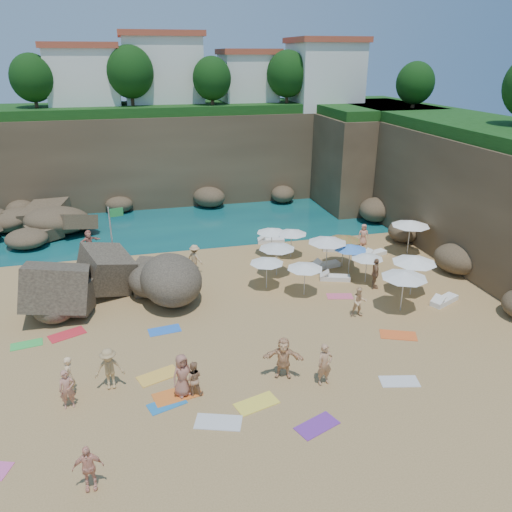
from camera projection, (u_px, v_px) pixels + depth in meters
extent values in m
plane|color=tan|center=(234.00, 314.00, 26.96)|extent=(120.00, 120.00, 0.00)
plane|color=#0C4751|center=(177.00, 184.00, 53.92)|extent=(120.00, 120.00, 0.00)
cube|color=brown|center=(201.00, 154.00, 48.38)|extent=(44.00, 8.00, 8.00)
cube|color=brown|center=(462.00, 185.00, 36.95)|extent=(8.00, 30.00, 8.00)
cube|color=brown|center=(365.00, 157.00, 47.28)|extent=(10.00, 12.00, 8.00)
cube|color=white|center=(85.00, 82.00, 44.47)|extent=(6.00, 5.00, 5.50)
cube|color=#B2472D|center=(80.00, 45.00, 43.35)|extent=(6.48, 5.40, 0.50)
cube|color=white|center=(163.00, 75.00, 46.77)|extent=(7.00, 6.00, 6.50)
cube|color=#B2472D|center=(160.00, 34.00, 45.45)|extent=(7.56, 6.48, 0.50)
cube|color=white|center=(248.00, 82.00, 47.96)|extent=(5.00, 5.00, 5.00)
cube|color=#B2472D|center=(248.00, 52.00, 46.93)|extent=(5.40, 5.40, 0.50)
cube|color=white|center=(324.00, 77.00, 47.56)|extent=(6.00, 6.00, 6.00)
cube|color=#B2472D|center=(326.00, 40.00, 46.34)|extent=(6.48, 6.48, 0.50)
sphere|color=#11380F|center=(32.00, 78.00, 41.60)|extent=(3.60, 3.60, 3.60)
sphere|color=#11380F|center=(130.00, 72.00, 43.26)|extent=(4.05, 4.05, 4.05)
sphere|color=#11380F|center=(212.00, 78.00, 44.16)|extent=(3.42, 3.42, 3.42)
sphere|color=#11380F|center=(287.00, 74.00, 45.62)|extent=(3.78, 3.78, 3.78)
sphere|color=#11380F|center=(415.00, 83.00, 41.58)|extent=(3.15, 3.15, 3.15)
cylinder|color=white|center=(7.00, 164.00, 49.06)|extent=(0.10, 0.10, 6.00)
cylinder|color=white|center=(23.00, 163.00, 49.40)|extent=(0.10, 0.10, 6.00)
cylinder|color=silver|center=(112.00, 243.00, 30.62)|extent=(0.09, 0.09, 4.56)
cube|color=green|center=(116.00, 212.00, 30.00)|extent=(0.79, 0.22, 0.51)
cylinder|color=silver|center=(327.00, 255.00, 31.85)|extent=(0.07, 0.07, 2.23)
cone|color=white|center=(327.00, 240.00, 31.45)|extent=(2.50, 2.50, 0.38)
cylinder|color=silver|center=(277.00, 260.00, 31.30)|extent=(0.06, 0.06, 2.04)
cone|color=silver|center=(277.00, 246.00, 30.93)|extent=(2.28, 2.28, 0.35)
cylinder|color=silver|center=(272.00, 242.00, 34.51)|extent=(0.05, 0.05, 1.87)
cone|color=white|center=(272.00, 230.00, 34.18)|extent=(2.10, 2.10, 0.32)
cylinder|color=silver|center=(291.00, 244.00, 34.18)|extent=(0.06, 0.06, 1.90)
cone|color=white|center=(291.00, 232.00, 33.84)|extent=(2.13, 2.13, 0.32)
cylinder|color=silver|center=(409.00, 238.00, 34.65)|extent=(0.07, 0.07, 2.33)
cone|color=white|center=(411.00, 223.00, 34.23)|extent=(2.62, 2.62, 0.40)
cylinder|color=silver|center=(267.00, 274.00, 29.62)|extent=(0.05, 0.05, 1.81)
cone|color=white|center=(267.00, 261.00, 29.29)|extent=(2.04, 2.04, 0.31)
cylinder|color=silver|center=(343.00, 252.00, 32.66)|extent=(0.06, 0.06, 2.04)
cone|color=red|center=(344.00, 238.00, 32.30)|extent=(2.29, 2.29, 0.35)
cylinder|color=silver|center=(305.00, 280.00, 28.77)|extent=(0.05, 0.05, 1.87)
cone|color=white|center=(305.00, 266.00, 28.43)|extent=(2.09, 2.09, 0.32)
cylinder|color=silver|center=(412.00, 277.00, 28.74)|extent=(0.07, 0.07, 2.26)
cone|color=white|center=(415.00, 259.00, 28.34)|extent=(2.53, 2.53, 0.39)
cylinder|color=silver|center=(366.00, 269.00, 30.42)|extent=(0.05, 0.05, 1.76)
cone|color=silver|center=(367.00, 256.00, 30.10)|extent=(1.97, 1.97, 0.30)
cylinder|color=silver|center=(349.00, 260.00, 31.58)|extent=(0.05, 0.05, 1.87)
cone|color=#4485E7|center=(350.00, 247.00, 31.25)|extent=(2.10, 2.10, 0.32)
cylinder|color=silver|center=(402.00, 292.00, 26.92)|extent=(0.06, 0.06, 2.21)
cone|color=white|center=(405.00, 274.00, 26.52)|extent=(2.47, 2.47, 0.38)
cube|color=silver|center=(325.00, 265.00, 32.78)|extent=(2.02, 0.94, 0.30)
cube|color=white|center=(271.00, 241.00, 37.09)|extent=(2.04, 0.96, 0.31)
cube|color=white|center=(375.00, 254.00, 34.72)|extent=(1.89, 1.12, 0.28)
cube|color=white|center=(335.00, 278.00, 30.97)|extent=(1.95, 1.18, 0.29)
cube|color=white|center=(337.00, 249.00, 35.55)|extent=(2.15, 1.35, 0.32)
cube|color=white|center=(444.00, 300.00, 28.10)|extent=(1.99, 1.37, 0.30)
cube|color=#2173B4|center=(167.00, 404.00, 19.99)|extent=(1.66, 1.18, 0.03)
cube|color=orange|center=(177.00, 395.00, 20.53)|extent=(2.08, 1.34, 0.03)
cube|color=green|center=(27.00, 344.00, 24.09)|extent=(1.55, 0.95, 0.03)
cube|color=yellow|center=(257.00, 403.00, 20.02)|extent=(1.90, 1.30, 0.03)
cube|color=silver|center=(218.00, 422.00, 19.00)|extent=(1.96, 1.42, 0.03)
cube|color=#702D95|center=(317.00, 426.00, 18.82)|extent=(1.86, 1.38, 0.03)
cube|color=red|center=(67.00, 334.00, 24.94)|extent=(1.93, 1.48, 0.03)
cube|color=blue|center=(165.00, 330.00, 25.33)|extent=(1.69, 0.99, 0.03)
cube|color=#E4587C|center=(340.00, 296.00, 28.89)|extent=(1.61, 1.06, 0.03)
cube|color=orange|center=(398.00, 335.00, 24.89)|extent=(1.98, 1.51, 0.03)
cube|color=#F6B640|center=(158.00, 376.00, 21.74)|extent=(1.96, 1.42, 0.03)
cube|color=silver|center=(399.00, 381.00, 21.37)|extent=(1.77, 1.16, 0.03)
imported|color=tan|center=(67.00, 389.00, 19.54)|extent=(0.66, 0.47, 1.68)
imported|color=#AE7C57|center=(193.00, 379.00, 20.30)|extent=(0.82, 0.68, 1.55)
imported|color=tan|center=(195.00, 258.00, 31.95)|extent=(1.13, 1.18, 1.79)
imported|color=#926A49|center=(375.00, 273.00, 29.62)|extent=(0.77, 1.19, 1.88)
imported|color=tan|center=(363.00, 235.00, 36.42)|extent=(0.86, 0.62, 1.59)
imported|color=tan|center=(89.00, 242.00, 34.92)|extent=(1.57, 1.20, 1.69)
imported|color=#F5C68B|center=(69.00, 376.00, 20.28)|extent=(0.53, 0.71, 1.75)
imported|color=tan|center=(111.00, 383.00, 20.87)|extent=(1.21, 1.86, 0.50)
imported|color=#F2A789|center=(91.00, 483.00, 16.05)|extent=(1.00, 1.68, 0.41)
imported|color=#A66853|center=(183.00, 390.00, 20.45)|extent=(1.59, 2.08, 0.50)
imported|color=#E3A977|center=(283.00, 372.00, 21.62)|extent=(2.29, 2.37, 0.50)
imported|color=tan|center=(324.00, 379.00, 21.17)|extent=(0.93, 1.94, 0.45)
imported|color=#E5B682|center=(358.00, 311.00, 26.59)|extent=(1.10, 1.77, 0.62)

